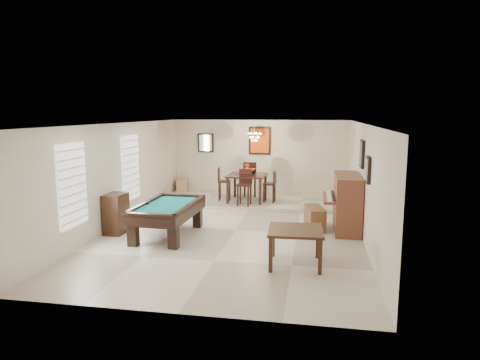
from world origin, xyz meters
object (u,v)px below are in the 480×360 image
(pool_table, at_px, (168,220))
(dining_chair_east, at_px, (269,186))
(square_table, at_px, (295,247))
(flower_vase, at_px, (247,167))
(corner_bench, at_px, (182,185))
(dining_chair_north, at_px, (250,179))
(dining_table, at_px, (247,186))
(upright_piano, at_px, (340,202))
(piano_bench, at_px, (315,218))
(dining_chair_south, at_px, (244,188))
(apothecary_chest, at_px, (116,214))
(chandelier, at_px, (255,134))
(dining_chair_west, at_px, (224,184))

(pool_table, relative_size, dining_chair_east, 2.27)
(square_table, distance_m, flower_vase, 5.44)
(flower_vase, xyz_separation_m, dining_chair_east, (0.70, -0.02, -0.58))
(dining_chair_east, height_order, corner_bench, dining_chair_east)
(dining_chair_north, bearing_deg, dining_chair_east, 125.91)
(dining_table, bearing_deg, corner_bench, 153.25)
(upright_piano, xyz_separation_m, corner_bench, (-5.21, 3.70, -0.36))
(upright_piano, bearing_deg, dining_chair_east, 129.53)
(piano_bench, bearing_deg, square_table, -97.57)
(dining_chair_south, xyz_separation_m, corner_bench, (-2.53, 1.92, -0.33))
(apothecary_chest, xyz_separation_m, dining_chair_east, (3.29, 3.65, 0.13))
(dining_chair_south, bearing_deg, dining_table, 95.94)
(piano_bench, bearing_deg, dining_chair_south, 139.65)
(apothecary_chest, relative_size, dining_table, 0.83)
(piano_bench, height_order, dining_table, dining_table)
(piano_bench, height_order, chandelier, chandelier)
(dining_chair_south, distance_m, chandelier, 1.82)
(dining_chair_west, height_order, corner_bench, dining_chair_west)
(dining_table, distance_m, flower_vase, 0.58)
(flower_vase, bearing_deg, dining_chair_south, -88.09)
(dining_chair_west, bearing_deg, upright_piano, -133.48)
(dining_chair_south, xyz_separation_m, dining_chair_east, (0.68, 0.64, -0.05))
(upright_piano, bearing_deg, apothecary_chest, -166.95)
(dining_table, height_order, dining_chair_west, dining_chair_west)
(upright_piano, relative_size, dining_table, 1.43)
(upright_piano, height_order, dining_chair_north, upright_piano)
(pool_table, distance_m, dining_chair_south, 3.30)
(dining_table, distance_m, dining_chair_east, 0.70)
(apothecary_chest, bearing_deg, upright_piano, 13.05)
(corner_bench, distance_m, chandelier, 3.42)
(upright_piano, height_order, dining_chair_east, upright_piano)
(dining_table, distance_m, corner_bench, 2.82)
(dining_chair_north, height_order, dining_chair_west, dining_chair_north)
(pool_table, xyz_separation_m, upright_piano, (3.99, 1.23, 0.32))
(pool_table, bearing_deg, flower_vase, 72.05)
(upright_piano, height_order, apothecary_chest, upright_piano)
(piano_bench, distance_m, corner_bench, 5.89)
(dining_chair_north, relative_size, corner_bench, 2.51)
(piano_bench, relative_size, dining_chair_south, 0.91)
(square_table, relative_size, upright_piano, 0.62)
(upright_piano, relative_size, chandelier, 2.74)
(square_table, height_order, chandelier, chandelier)
(upright_piano, bearing_deg, chandelier, 132.60)
(pool_table, bearing_deg, dining_chair_west, 82.69)
(dining_chair_east, bearing_deg, dining_table, -87.75)
(dining_chair_south, height_order, dining_chair_west, dining_chair_south)
(piano_bench, xyz_separation_m, dining_chair_west, (-2.82, 2.44, 0.37))
(apothecary_chest, height_order, dining_chair_east, dining_chair_east)
(piano_bench, height_order, dining_chair_east, dining_chair_east)
(dining_table, bearing_deg, dining_chair_south, -88.09)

